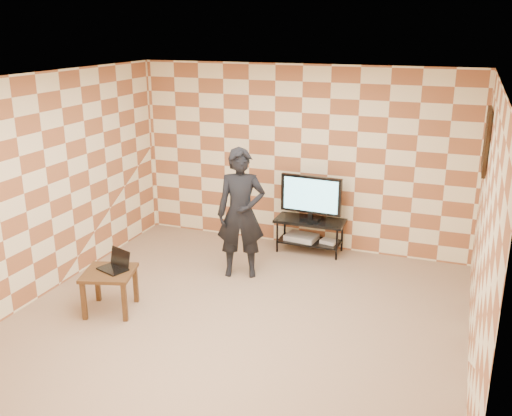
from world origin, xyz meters
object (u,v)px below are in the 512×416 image
(tv_stand, at_px, (310,228))
(tv, at_px, (311,196))
(side_table, at_px, (109,278))
(person, at_px, (241,213))

(tv_stand, distance_m, tv, 0.50)
(tv, bearing_deg, side_table, -123.43)
(tv_stand, xyz_separation_m, person, (-0.65, -1.10, 0.50))
(tv, height_order, side_table, tv)
(side_table, distance_m, person, 1.88)
(tv_stand, relative_size, person, 0.58)
(side_table, relative_size, person, 0.40)
(tv_stand, relative_size, side_table, 1.45)
(tv, relative_size, person, 0.52)
(tv_stand, height_order, side_table, same)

